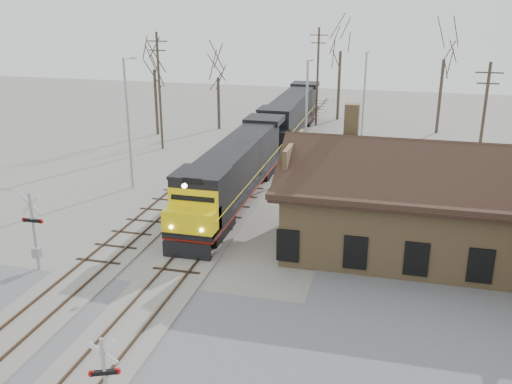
% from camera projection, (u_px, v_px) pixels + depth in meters
% --- Properties ---
extents(ground, '(140.00, 140.00, 0.00)m').
position_uv_depth(ground, '(123.00, 336.00, 24.17)').
color(ground, gray).
rests_on(ground, ground).
extents(road, '(60.00, 9.00, 0.03)m').
position_uv_depth(road, '(123.00, 336.00, 24.16)').
color(road, '#5E5E63').
rests_on(road, ground).
extents(track_main, '(3.40, 90.00, 0.24)m').
position_uv_depth(track_main, '(227.00, 212.00, 37.88)').
color(track_main, gray).
rests_on(track_main, ground).
extents(track_siding, '(3.40, 90.00, 0.24)m').
position_uv_depth(track_siding, '(164.00, 206.00, 38.93)').
color(track_siding, gray).
rests_on(track_siding, ground).
extents(depot, '(15.20, 9.31, 7.90)m').
position_uv_depth(depot, '(417.00, 210.00, 31.58)').
color(depot, '#987A4E').
rests_on(depot, ground).
extents(locomotive_lead, '(2.91, 19.52, 4.33)m').
position_uv_depth(locomotive_lead, '(234.00, 172.00, 38.72)').
color(locomotive_lead, black).
rests_on(locomotive_lead, ground).
extents(locomotive_trailing, '(2.91, 19.52, 4.10)m').
position_uv_depth(locomotive_trailing, '(290.00, 116.00, 56.86)').
color(locomotive_trailing, black).
rests_on(locomotive_trailing, ground).
extents(crossbuck_far, '(1.22, 0.32, 4.26)m').
position_uv_depth(crossbuck_far, '(34.00, 235.00, 29.40)').
color(crossbuck_far, '#A5A8AD').
rests_on(crossbuck_far, ground).
extents(streetlight_a, '(0.25, 2.04, 9.56)m').
position_uv_depth(streetlight_a, '(128.00, 117.00, 41.25)').
color(streetlight_a, '#A5A8AD').
rests_on(streetlight_a, ground).
extents(streetlight_b, '(0.25, 2.04, 9.12)m').
position_uv_depth(streetlight_b, '(307.00, 113.00, 43.93)').
color(streetlight_b, '#A5A8AD').
rests_on(streetlight_b, ground).
extents(streetlight_c, '(0.25, 2.04, 8.84)m').
position_uv_depth(streetlight_c, '(364.00, 94.00, 53.10)').
color(streetlight_c, '#A5A8AD').
rests_on(streetlight_c, ground).
extents(utility_pole_a, '(2.00, 0.24, 10.63)m').
position_uv_depth(utility_pole_a, '(159.00, 90.00, 51.86)').
color(utility_pole_a, '#382D23').
rests_on(utility_pole_a, ground).
extents(utility_pole_b, '(2.00, 0.24, 10.50)m').
position_uv_depth(utility_pole_b, '(318.00, 75.00, 61.47)').
color(utility_pole_b, '#382D23').
rests_on(utility_pole_b, ground).
extents(utility_pole_c, '(2.00, 0.24, 9.04)m').
position_uv_depth(utility_pole_c, '(483.00, 119.00, 43.45)').
color(utility_pole_c, '#382D23').
rests_on(utility_pole_c, ground).
extents(tree_a, '(4.42, 4.42, 10.83)m').
position_uv_depth(tree_a, '(154.00, 59.00, 56.71)').
color(tree_a, '#382D23').
rests_on(tree_a, ground).
extents(tree_b, '(3.65, 3.65, 8.94)m').
position_uv_depth(tree_b, '(218.00, 69.00, 59.63)').
color(tree_b, '#382D23').
rests_on(tree_b, ground).
extents(tree_c, '(5.18, 5.18, 12.68)m').
position_uv_depth(tree_c, '(341.00, 39.00, 63.37)').
color(tree_c, '#382D23').
rests_on(tree_c, ground).
extents(tree_d, '(5.04, 5.04, 12.34)m').
position_uv_depth(tree_d, '(445.00, 47.00, 56.95)').
color(tree_d, '#382D23').
rests_on(tree_d, ground).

